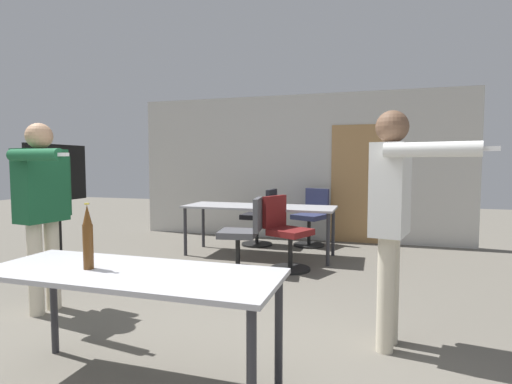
{
  "coord_description": "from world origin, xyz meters",
  "views": [
    {
      "loc": [
        1.43,
        -1.5,
        1.39
      ],
      "look_at": [
        0.26,
        2.32,
        1.1
      ],
      "focal_mm": 28.0,
      "sensor_mm": 36.0,
      "label": 1
    }
  ],
  "objects": [
    {
      "name": "back_wall",
      "position": [
        0.03,
        5.68,
        1.3
      ],
      "size": [
        6.04,
        0.12,
        2.61
      ],
      "color": "beige",
      "rests_on": "ground_plane"
    },
    {
      "name": "conference_table_near",
      "position": [
        0.03,
        0.51,
        0.67
      ],
      "size": [
        1.81,
        0.67,
        0.75
      ],
      "color": "#A8A8AD",
      "rests_on": "ground_plane"
    },
    {
      "name": "conference_table_far",
      "position": [
        -0.25,
        4.18,
        0.69
      ],
      "size": [
        2.24,
        0.77,
        0.75
      ],
      "color": "#A8A8AD",
      "rests_on": "ground_plane"
    },
    {
      "name": "tv_screen",
      "position": [
        -2.47,
        2.62,
        0.99
      ],
      "size": [
        0.44,
        0.99,
        1.63
      ],
      "rotation": [
        0.0,
        0.0,
        1.57
      ],
      "color": "black",
      "rests_on": "ground_plane"
    },
    {
      "name": "person_center_tall",
      "position": [
        -1.51,
        1.42,
        1.06
      ],
      "size": [
        0.77,
        0.7,
        1.75
      ],
      "rotation": [
        0.0,
        0.0,
        -1.71
      ],
      "color": "beige",
      "rests_on": "ground_plane"
    },
    {
      "name": "person_near_casual",
      "position": [
        1.54,
        1.59,
        1.08
      ],
      "size": [
        0.76,
        0.72,
        1.77
      ],
      "rotation": [
        0.0,
        0.0,
        -1.8
      ],
      "color": "beige",
      "rests_on": "ground_plane"
    },
    {
      "name": "office_chair_near_pushed",
      "position": [
        -0.19,
        3.27,
        0.45
      ],
      "size": [
        0.58,
        0.52,
        0.95
      ],
      "rotation": [
        0.0,
        0.0,
        1.72
      ],
      "color": "black",
      "rests_on": "ground_plane"
    },
    {
      "name": "office_chair_far_right",
      "position": [
        -0.43,
        4.9,
        0.45
      ],
      "size": [
        0.56,
        0.52,
        0.95
      ],
      "rotation": [
        0.0,
        0.0,
        1.52
      ],
      "color": "black",
      "rests_on": "ground_plane"
    },
    {
      "name": "office_chair_side_rolled",
      "position": [
        0.38,
        5.16,
        0.45
      ],
      "size": [
        0.61,
        0.65,
        0.95
      ],
      "rotation": [
        0.0,
        0.0,
        2.76
      ],
      "color": "black",
      "rests_on": "ground_plane"
    },
    {
      "name": "office_chair_mid_tucked",
      "position": [
        0.3,
        3.55,
        0.46
      ],
      "size": [
        0.66,
        0.62,
        0.96
      ],
      "rotation": [
        0.0,
        0.0,
        4.29
      ],
      "color": "black",
      "rests_on": "ground_plane"
    },
    {
      "name": "beer_bottle",
      "position": [
        -0.23,
        0.48,
        0.94
      ],
      "size": [
        0.06,
        0.06,
        0.4
      ],
      "color": "#563314",
      "rests_on": "conference_table_near"
    }
  ]
}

